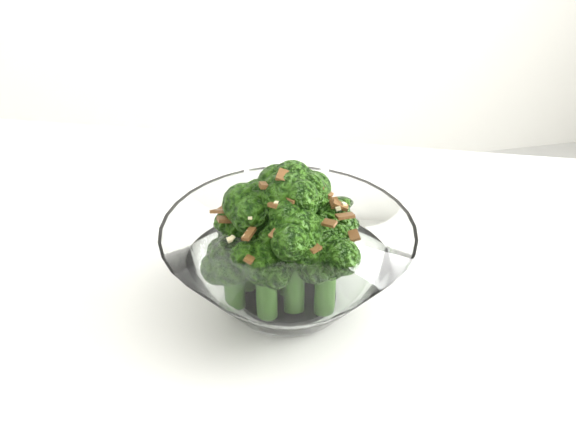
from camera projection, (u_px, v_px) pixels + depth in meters
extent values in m
cube|color=white|center=(224.00, 415.00, 0.45)|extent=(1.41, 1.18, 0.04)
cylinder|color=white|center=(288.00, 298.00, 0.52)|extent=(0.08, 0.08, 0.01)
cylinder|color=#2D5917|center=(328.00, 248.00, 0.54)|extent=(0.02, 0.02, 0.04)
sphere|color=#295810|center=(329.00, 221.00, 0.52)|extent=(0.04, 0.04, 0.04)
cylinder|color=#2D5917|center=(283.00, 243.00, 0.54)|extent=(0.02, 0.02, 0.04)
sphere|color=#295810|center=(283.00, 215.00, 0.53)|extent=(0.04, 0.04, 0.04)
cylinder|color=#2D5917|center=(264.00, 255.00, 0.50)|extent=(0.02, 0.02, 0.07)
sphere|color=#295810|center=(262.00, 207.00, 0.48)|extent=(0.04, 0.04, 0.04)
cylinder|color=#2D5917|center=(247.00, 263.00, 0.51)|extent=(0.02, 0.02, 0.05)
sphere|color=#295810|center=(245.00, 227.00, 0.49)|extent=(0.04, 0.04, 0.04)
cylinder|color=#2D5917|center=(299.00, 242.00, 0.52)|extent=(0.02, 0.02, 0.07)
sphere|color=#295810|center=(300.00, 194.00, 0.49)|extent=(0.04, 0.04, 0.04)
cylinder|color=#2D5917|center=(326.00, 261.00, 0.51)|extent=(0.02, 0.02, 0.05)
sphere|color=#295810|center=(327.00, 224.00, 0.49)|extent=(0.04, 0.04, 0.04)
cylinder|color=#2D5917|center=(325.00, 290.00, 0.48)|extent=(0.02, 0.02, 0.05)
sphere|color=#295810|center=(327.00, 255.00, 0.47)|extent=(0.04, 0.04, 0.04)
cylinder|color=#2D5917|center=(288.00, 254.00, 0.50)|extent=(0.02, 0.02, 0.08)
sphere|color=#295810|center=(288.00, 200.00, 0.47)|extent=(0.05, 0.05, 0.05)
cylinder|color=#2D5917|center=(267.00, 295.00, 0.48)|extent=(0.02, 0.02, 0.04)
sphere|color=#295810|center=(266.00, 261.00, 0.46)|extent=(0.04, 0.04, 0.04)
cylinder|color=#2D5917|center=(294.00, 277.00, 0.48)|extent=(0.02, 0.02, 0.06)
sphere|color=#295810|center=(294.00, 231.00, 0.46)|extent=(0.04, 0.04, 0.04)
cylinder|color=#2D5917|center=(234.00, 289.00, 0.49)|extent=(0.02, 0.02, 0.04)
sphere|color=#295810|center=(233.00, 261.00, 0.48)|extent=(0.04, 0.04, 0.04)
cube|color=brown|center=(269.00, 185.00, 0.46)|extent=(0.02, 0.01, 0.01)
cube|color=brown|center=(279.00, 236.00, 0.44)|extent=(0.01, 0.02, 0.01)
cube|color=brown|center=(230.00, 206.00, 0.48)|extent=(0.01, 0.01, 0.01)
cube|color=brown|center=(326.00, 193.00, 0.48)|extent=(0.01, 0.01, 0.01)
cube|color=brown|center=(303.00, 200.00, 0.45)|extent=(0.01, 0.01, 0.01)
cube|color=brown|center=(254.00, 192.00, 0.50)|extent=(0.01, 0.01, 0.01)
cube|color=brown|center=(329.00, 223.00, 0.45)|extent=(0.01, 0.01, 0.00)
cube|color=brown|center=(305.00, 200.00, 0.45)|extent=(0.01, 0.01, 0.01)
cube|color=brown|center=(220.00, 211.00, 0.49)|extent=(0.02, 0.01, 0.01)
cube|color=brown|center=(325.00, 194.00, 0.51)|extent=(0.01, 0.01, 0.01)
cube|color=brown|center=(260.00, 194.00, 0.47)|extent=(0.01, 0.01, 0.01)
cube|color=brown|center=(249.00, 234.00, 0.45)|extent=(0.01, 0.01, 0.00)
cube|color=brown|center=(321.00, 185.00, 0.49)|extent=(0.01, 0.01, 0.01)
cube|color=brown|center=(305.00, 182.00, 0.51)|extent=(0.01, 0.01, 0.01)
cube|color=brown|center=(274.00, 185.00, 0.51)|extent=(0.01, 0.01, 0.01)
cube|color=brown|center=(249.00, 193.00, 0.49)|extent=(0.01, 0.01, 0.01)
cube|color=brown|center=(298.00, 183.00, 0.51)|extent=(0.01, 0.01, 0.01)
cube|color=brown|center=(250.00, 258.00, 0.44)|extent=(0.01, 0.02, 0.01)
cube|color=brown|center=(314.00, 185.00, 0.49)|extent=(0.01, 0.02, 0.01)
cube|color=brown|center=(312.00, 246.00, 0.45)|extent=(0.01, 0.02, 0.00)
cube|color=brown|center=(240.00, 196.00, 0.50)|extent=(0.01, 0.01, 0.01)
cube|color=brown|center=(320.00, 188.00, 0.47)|extent=(0.01, 0.01, 0.01)
cube|color=brown|center=(276.00, 177.00, 0.48)|extent=(0.01, 0.01, 0.01)
cube|color=brown|center=(334.00, 203.00, 0.48)|extent=(0.01, 0.01, 0.00)
cube|color=brown|center=(354.00, 235.00, 0.46)|extent=(0.01, 0.01, 0.01)
cube|color=brown|center=(282.00, 175.00, 0.46)|extent=(0.01, 0.01, 0.01)
cube|color=brown|center=(295.00, 246.00, 0.44)|extent=(0.01, 0.01, 0.01)
cube|color=brown|center=(227.00, 219.00, 0.47)|extent=(0.01, 0.01, 0.01)
cube|color=brown|center=(276.00, 177.00, 0.49)|extent=(0.01, 0.01, 0.00)
cube|color=brown|center=(293.00, 175.00, 0.48)|extent=(0.01, 0.01, 0.01)
cube|color=brown|center=(290.00, 198.00, 0.45)|extent=(0.01, 0.01, 0.00)
cube|color=brown|center=(278.00, 203.00, 0.45)|extent=(0.02, 0.02, 0.01)
cube|color=brown|center=(340.00, 205.00, 0.48)|extent=(0.01, 0.01, 0.01)
cube|color=brown|center=(227.00, 206.00, 0.50)|extent=(0.02, 0.01, 0.01)
cube|color=brown|center=(298.00, 235.00, 0.44)|extent=(0.01, 0.01, 0.00)
cube|color=brown|center=(262.00, 184.00, 0.49)|extent=(0.01, 0.01, 0.00)
cube|color=brown|center=(262.00, 183.00, 0.51)|extent=(0.01, 0.01, 0.01)
cube|color=brown|center=(273.00, 178.00, 0.50)|extent=(0.01, 0.01, 0.01)
cube|color=brown|center=(345.00, 216.00, 0.47)|extent=(0.01, 0.01, 0.00)
cube|color=beige|center=(250.00, 218.00, 0.45)|extent=(0.00, 0.00, 0.00)
cube|color=beige|center=(338.00, 208.00, 0.47)|extent=(0.00, 0.00, 0.00)
cube|color=beige|center=(297.00, 180.00, 0.46)|extent=(0.01, 0.01, 0.01)
cube|color=beige|center=(232.00, 238.00, 0.46)|extent=(0.00, 0.00, 0.00)
cube|color=beige|center=(311.00, 182.00, 0.49)|extent=(0.00, 0.00, 0.00)
cube|color=beige|center=(251.00, 192.00, 0.51)|extent=(0.00, 0.00, 0.00)
cube|color=beige|center=(319.00, 192.00, 0.47)|extent=(0.01, 0.01, 0.00)
cube|color=beige|center=(225.00, 211.00, 0.49)|extent=(0.01, 0.00, 0.00)
cube|color=beige|center=(245.00, 238.00, 0.45)|extent=(0.00, 0.01, 0.00)
cube|color=beige|center=(249.00, 232.00, 0.45)|extent=(0.00, 0.00, 0.00)
cube|color=beige|center=(230.00, 240.00, 0.46)|extent=(0.00, 0.00, 0.00)
cube|color=beige|center=(276.00, 203.00, 0.45)|extent=(0.00, 0.00, 0.00)
cube|color=beige|center=(277.00, 182.00, 0.52)|extent=(0.01, 0.01, 0.00)
cube|color=beige|center=(302.00, 248.00, 0.44)|extent=(0.00, 0.01, 0.00)
cube|color=beige|center=(280.00, 181.00, 0.49)|extent=(0.00, 0.00, 0.00)
cube|color=beige|center=(280.00, 177.00, 0.50)|extent=(0.01, 0.01, 0.00)
cube|color=beige|center=(346.00, 208.00, 0.49)|extent=(0.00, 0.00, 0.00)
cube|color=beige|center=(260.00, 193.00, 0.47)|extent=(0.01, 0.00, 0.00)
cube|color=beige|center=(344.00, 204.00, 0.48)|extent=(0.00, 0.00, 0.00)
cube|color=beige|center=(341.00, 245.00, 0.45)|extent=(0.01, 0.01, 0.00)
cube|color=beige|center=(304.00, 186.00, 0.46)|extent=(0.01, 0.01, 0.01)
cube|color=beige|center=(297.00, 187.00, 0.46)|extent=(0.00, 0.01, 0.00)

